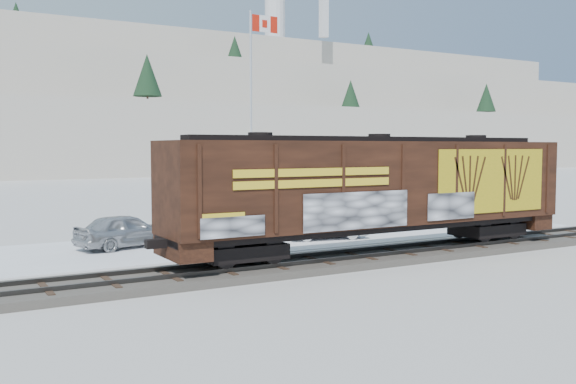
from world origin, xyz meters
TOP-DOWN VIEW (x-y plane):
  - ground at (0.00, 0.00)m, footprint 500.00×500.00m
  - rail_track at (0.00, 0.00)m, footprint 50.00×3.40m
  - parking_strip at (0.00, 7.50)m, footprint 40.00×8.00m
  - hopper_railcar at (3.11, -0.01)m, footprint 18.29×3.06m
  - flagpole at (4.40, 14.08)m, footprint 2.30×0.90m
  - car_silver at (-5.13, 8.21)m, footprint 4.98×3.02m
  - car_white at (4.36, 5.86)m, footprint 4.35×2.26m
  - car_dark at (4.40, 7.12)m, footprint 4.53×2.01m

SIDE VIEW (x-z plane):
  - ground at x=0.00m, z-range 0.00..0.00m
  - parking_strip at x=0.00m, z-range 0.00..0.03m
  - rail_track at x=0.00m, z-range -0.07..0.36m
  - car_dark at x=4.40m, z-range 0.03..1.32m
  - car_white at x=4.36m, z-range 0.03..1.39m
  - car_silver at x=-5.13m, z-range 0.03..1.61m
  - hopper_railcar at x=3.11m, z-range 0.69..5.34m
  - flagpole at x=4.40m, z-range -1.58..11.26m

